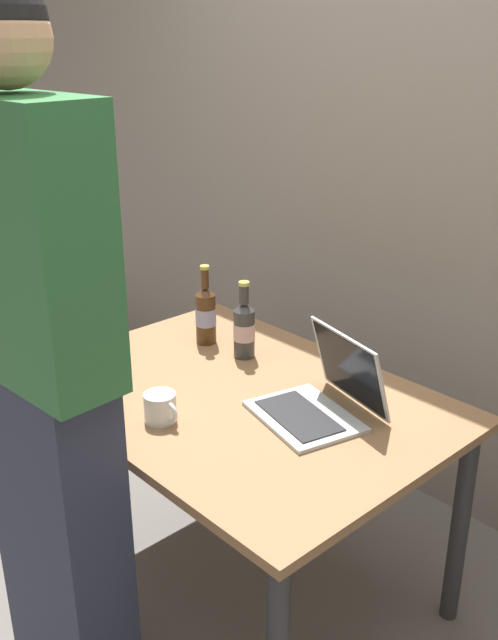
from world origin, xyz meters
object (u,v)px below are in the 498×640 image
person_figure (45,390)px  coffee_mug (161,407)px  laptop (322,397)px  beer_bottle_dark (244,328)px  beer_bottle_amber (206,314)px

person_figure → coffee_mug: person_figure is taller
laptop → coffee_mug: size_ratio=3.04×
beer_bottle_dark → laptop: bearing=-12.8°
beer_bottle_dark → coffee_mug: size_ratio=2.16×
beer_bottle_dark → beer_bottle_amber: bearing=-173.7°
coffee_mug → beer_bottle_amber: bearing=127.2°
beer_bottle_amber → person_figure: bearing=-65.4°
beer_bottle_amber → beer_bottle_dark: 0.18m
coffee_mug → laptop: bearing=52.4°
laptop → person_figure: 0.76m
coffee_mug → person_figure: bearing=-85.8°
laptop → beer_bottle_dark: bearing=167.2°
beer_bottle_dark → person_figure: size_ratio=0.14×
laptop → coffee_mug: laptop is taller
beer_bottle_amber → person_figure: person_figure is taller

